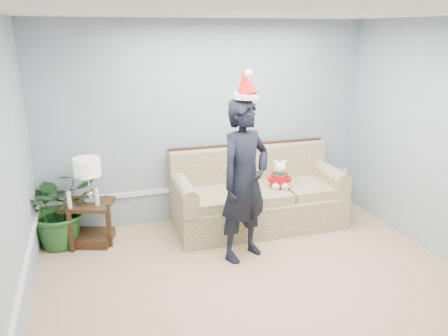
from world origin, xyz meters
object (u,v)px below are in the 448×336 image
Objects in this scene: table_lamp at (87,169)px; man at (245,181)px; sofa at (256,198)px; houseplant at (59,207)px; teddy_bear at (280,178)px; side_table at (90,227)px.

table_lamp is 1.90m from man.
houseplant is at bearing 177.35° from sofa.
man is 1.01m from teddy_bear.
table_lamp is 1.47× the size of teddy_bear.
side_table is at bearing -12.60° from houseplant.
sofa is 2.24m from table_lamp.
table_lamp is 0.61m from houseplant.
teddy_bear is (0.74, 0.64, -0.25)m from man.
sofa is 1.21× the size of man.
houseplant is at bearing 169.49° from table_lamp.
table_lamp is (-2.15, 0.10, 0.60)m from sofa.
sofa is at bearing -2.44° from side_table.
table_lamp is at bearing -10.51° from houseplant.
sofa is 4.00× the size of table_lamp.
teddy_bear reaches higher than side_table.
houseplant is 0.53× the size of man.
side_table is 1.20× the size of table_lamp.
man is (2.04, -0.97, 0.44)m from houseplant.
side_table is at bearing -169.06° from teddy_bear.
teddy_bear is at bearing 16.46° from man.
houseplant is (-2.52, 0.17, 0.12)m from sofa.
man is at bearing -27.54° from side_table.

